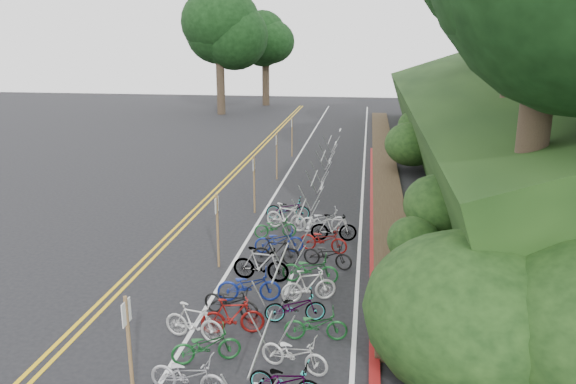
% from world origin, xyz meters
% --- Properties ---
extents(ground, '(120.00, 120.00, 0.00)m').
position_xyz_m(ground, '(0.00, 0.00, 0.00)').
color(ground, black).
rests_on(ground, ground).
extents(road_markings, '(7.47, 80.00, 0.01)m').
position_xyz_m(road_markings, '(0.63, 10.10, 0.00)').
color(road_markings, gold).
rests_on(road_markings, ground).
extents(red_curb, '(0.25, 28.00, 0.10)m').
position_xyz_m(red_curb, '(5.70, 12.00, 0.05)').
color(red_curb, maroon).
rests_on(red_curb, ground).
extents(embankment, '(14.30, 48.14, 9.11)m').
position_xyz_m(embankment, '(12.96, 19.04, 2.57)').
color(embankment, black).
rests_on(embankment, ground).
extents(bike_rack_front, '(1.14, 2.73, 1.16)m').
position_xyz_m(bike_rack_front, '(3.27, -1.39, 0.84)').
color(bike_rack_front, '#9A9B9D').
rests_on(bike_rack_front, ground).
extents(bike_racks_rest, '(1.14, 23.00, 1.17)m').
position_xyz_m(bike_racks_rest, '(3.00, 13.00, 0.85)').
color(bike_racks_rest, '#9A9B9D').
rests_on(bike_racks_rest, ground).
extents(signpost_near, '(0.08, 0.40, 2.46)m').
position_xyz_m(signpost_near, '(0.73, -2.30, 1.41)').
color(signpost_near, brown).
rests_on(signpost_near, ground).
extents(signposts_rest, '(0.08, 18.40, 2.50)m').
position_xyz_m(signposts_rest, '(0.60, 14.00, 1.43)').
color(signposts_rest, brown).
rests_on(signposts_rest, ground).
extents(bike_front, '(0.80, 1.70, 0.99)m').
position_xyz_m(bike_front, '(1.20, 0.39, 0.49)').
color(bike_front, beige).
rests_on(bike_front, ground).
extents(bike_valet, '(3.49, 15.09, 1.09)m').
position_xyz_m(bike_valet, '(2.95, 3.60, 0.47)').
color(bike_valet, maroon).
rests_on(bike_valet, ground).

